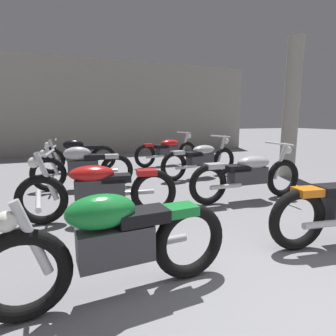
{
  "coord_description": "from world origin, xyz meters",
  "views": [
    {
      "loc": [
        -1.71,
        -0.97,
        1.39
      ],
      "look_at": [
        0.0,
        3.4,
        0.55
      ],
      "focal_mm": 29.82,
      "sensor_mm": 36.0,
      "label": 1
    }
  ],
  "objects": [
    {
      "name": "back_wall",
      "position": [
        0.0,
        10.31,
        1.8
      ],
      "size": [
        12.61,
        0.24,
        3.6
      ],
      "primitive_type": "cube",
      "color": "#9E998E",
      "rests_on": "ground"
    },
    {
      "name": "support_pillar",
      "position": [
        3.38,
        4.16,
        1.6
      ],
      "size": [
        0.36,
        0.36,
        3.2
      ],
      "primitive_type": "cylinder",
      "color": "#9E998E",
      "rests_on": "ground"
    },
    {
      "name": "motorcycle_left_row_0",
      "position": [
        -1.37,
        1.04,
        0.46
      ],
      "size": [
        1.97,
        0.48,
        0.88
      ],
      "color": "black",
      "rests_on": "ground"
    },
    {
      "name": "motorcycle_left_row_1",
      "position": [
        -1.24,
        2.83,
        0.45
      ],
      "size": [
        2.17,
        0.68,
        0.97
      ],
      "color": "black",
      "rests_on": "ground"
    },
    {
      "name": "motorcycle_left_row_2",
      "position": [
        -1.31,
        4.68,
        0.46
      ],
      "size": [
        1.97,
        0.48,
        0.88
      ],
      "color": "black",
      "rests_on": "ground"
    },
    {
      "name": "motorcycle_left_row_3",
      "position": [
        -1.28,
        6.59,
        0.46
      ],
      "size": [
        1.97,
        0.48,
        0.88
      ],
      "color": "black",
      "rests_on": "ground"
    },
    {
      "name": "motorcycle_right_row_1",
      "position": [
        1.25,
        2.84,
        0.45
      ],
      "size": [
        2.17,
        0.68,
        0.97
      ],
      "color": "black",
      "rests_on": "ground"
    },
    {
      "name": "motorcycle_right_row_2",
      "position": [
        1.38,
        4.81,
        0.45
      ],
      "size": [
        2.15,
        0.76,
        0.97
      ],
      "color": "black",
      "rests_on": "ground"
    },
    {
      "name": "motorcycle_right_row_3",
      "position": [
        1.28,
        6.71,
        0.45
      ],
      "size": [
        2.14,
        0.8,
        0.97
      ],
      "color": "black",
      "rests_on": "ground"
    }
  ]
}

